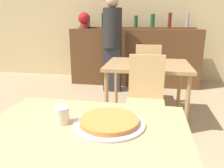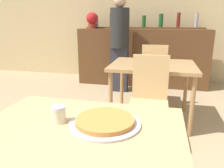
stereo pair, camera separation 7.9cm
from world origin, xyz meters
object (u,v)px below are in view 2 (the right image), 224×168
at_px(cheese_shaker, 59,114).
at_px(person_standing, 120,41).
at_px(chair_far_side_back, 154,71).
at_px(pizza_tray, 105,122).
at_px(potted_plant, 92,19).
at_px(chair_far_side_front, 149,95).

xyz_separation_m(cheese_shaker, person_standing, (-0.23, 2.94, 0.14)).
xyz_separation_m(chair_far_side_back, pizza_tray, (-0.17, -2.36, 0.22)).
distance_m(chair_far_side_back, cheese_shaker, 2.44).
distance_m(person_standing, potted_plant, 0.95).
relative_size(chair_far_side_front, chair_far_side_back, 1.00).
height_order(chair_far_side_back, potted_plant, potted_plant).
height_order(chair_far_side_front, cheese_shaker, chair_far_side_front).
distance_m(cheese_shaker, person_standing, 2.95).
relative_size(cheese_shaker, potted_plant, 0.29).
xyz_separation_m(chair_far_side_back, potted_plant, (-1.35, 1.08, 0.78)).
height_order(cheese_shaker, potted_plant, potted_plant).
bearing_deg(person_standing, chair_far_side_back, -39.45).
relative_size(person_standing, potted_plant, 5.26).
bearing_deg(person_standing, cheese_shaker, -85.42).
xyz_separation_m(chair_far_side_front, chair_far_side_back, (0.00, 1.21, 0.00)).
bearing_deg(cheese_shaker, potted_plant, 104.86).
height_order(chair_far_side_back, pizza_tray, chair_far_side_back).
bearing_deg(chair_far_side_back, cheese_shaker, 79.80).
height_order(chair_far_side_front, pizza_tray, chair_far_side_front).
bearing_deg(potted_plant, pizza_tray, -71.11).
distance_m(chair_far_side_front, pizza_tray, 1.19).
distance_m(cheese_shaker, potted_plant, 3.63).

